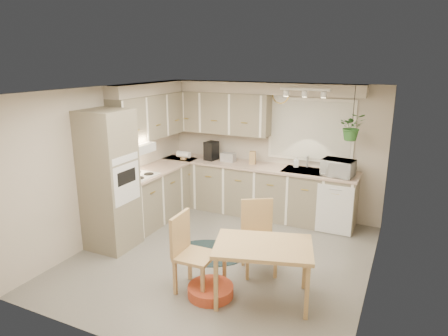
{
  "coord_description": "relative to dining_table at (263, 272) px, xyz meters",
  "views": [
    {
      "loc": [
        2.28,
        -4.75,
        2.79
      ],
      "look_at": [
        -0.23,
        0.55,
        1.19
      ],
      "focal_mm": 32.0,
      "sensor_mm": 36.0,
      "label": 1
    }
  ],
  "objects": [
    {
      "name": "soap_bottle",
      "position": [
        -0.37,
        2.68,
        0.63
      ],
      "size": [
        0.13,
        0.21,
        0.09
      ],
      "primitive_type": "imported",
      "rotation": [
        0.0,
        0.0,
        0.26
      ],
      "color": "silver",
      "rests_on": "counter_back"
    },
    {
      "name": "wall_back",
      "position": [
        -0.88,
        2.83,
        0.85
      ],
      "size": [
        4.0,
        0.04,
        2.4
      ],
      "primitive_type": "cube",
      "color": "#B7AA97",
      "rests_on": "floor"
    },
    {
      "name": "base_cab_back",
      "position": [
        -1.08,
        2.53,
        0.1
      ],
      "size": [
        3.6,
        0.6,
        0.9
      ],
      "primitive_type": "cube",
      "color": "gray",
      "rests_on": "floor"
    },
    {
      "name": "wall_right",
      "position": [
        1.12,
        0.73,
        0.85
      ],
      "size": [
        0.04,
        4.2,
        2.4
      ],
      "primitive_type": "cube",
      "color": "#B7AA97",
      "rests_on": "floor"
    },
    {
      "name": "counter_left",
      "position": [
        -2.57,
        1.61,
        0.57
      ],
      "size": [
        0.64,
        1.89,
        0.04
      ],
      "primitive_type": "cube",
      "color": "#C2A48E",
      "rests_on": "base_cab_left"
    },
    {
      "name": "hanging_plant",
      "position": [
        0.56,
        2.43,
        1.36
      ],
      "size": [
        0.49,
        0.52,
        0.34
      ],
      "primitive_type": "imported",
      "rotation": [
        0.0,
        0.0,
        0.27
      ],
      "color": "#2C6126",
      "rests_on": "ceiling"
    },
    {
      "name": "upper_cab_left",
      "position": [
        -2.71,
        1.73,
        1.47
      ],
      "size": [
        0.35,
        2.0,
        0.75
      ],
      "primitive_type": "cube",
      "color": "gray",
      "rests_on": "wall_left"
    },
    {
      "name": "upper_cab_back",
      "position": [
        -1.88,
        2.66,
        1.47
      ],
      "size": [
        2.0,
        0.35,
        0.75
      ],
      "primitive_type": "cube",
      "color": "gray",
      "rests_on": "wall_back"
    },
    {
      "name": "knife_block",
      "position": [
        -1.15,
        2.58,
        0.7
      ],
      "size": [
        0.12,
        0.12,
        0.23
      ],
      "primitive_type": "cube",
      "rotation": [
        0.0,
        0.0,
        0.19
      ],
      "color": "tan",
      "rests_on": "counter_back"
    },
    {
      "name": "floor",
      "position": [
        -0.88,
        0.73,
        -0.35
      ],
      "size": [
        4.2,
        4.2,
        0.0
      ],
      "primitive_type": "plane",
      "color": "#68655C",
      "rests_on": "ground"
    },
    {
      "name": "sink",
      "position": [
        -0.18,
        2.53,
        0.55
      ],
      "size": [
        0.7,
        0.48,
        0.1
      ],
      "primitive_type": "cube",
      "color": "#ABADB3",
      "rests_on": "counter_back"
    },
    {
      "name": "range_hood",
      "position": [
        -2.58,
        1.03,
        1.05
      ],
      "size": [
        0.4,
        0.6,
        0.14
      ],
      "primitive_type": "cube",
      "color": "silver",
      "rests_on": "upper_cab_left"
    },
    {
      "name": "dishwasher_front",
      "position": [
        0.42,
        2.22,
        0.07
      ],
      "size": [
        0.58,
        0.02,
        0.83
      ],
      "primitive_type": "cube",
      "color": "silver",
      "rests_on": "base_cab_back"
    },
    {
      "name": "pet_bed",
      "position": [
        -0.59,
        -0.21,
        -0.29
      ],
      "size": [
        0.61,
        0.61,
        0.13
      ],
      "primitive_type": "cylinder",
      "rotation": [
        0.0,
        0.0,
        0.09
      ],
      "color": "#C23D26",
      "rests_on": "floor"
    },
    {
      "name": "oven_stack",
      "position": [
        -2.56,
        0.36,
        0.7
      ],
      "size": [
        0.65,
        0.65,
        2.1
      ],
      "primitive_type": "cube",
      "color": "gray",
      "rests_on": "floor"
    },
    {
      "name": "coffee_maker",
      "position": [
        -1.97,
        2.53,
        0.76
      ],
      "size": [
        0.24,
        0.27,
        0.35
      ],
      "primitive_type": "cube",
      "rotation": [
        0.0,
        0.0,
        -0.18
      ],
      "color": "black",
      "rests_on": "counter_back"
    },
    {
      "name": "track_light_bar",
      "position": [
        -0.18,
        2.28,
        1.98
      ],
      "size": [
        0.8,
        0.04,
        0.04
      ],
      "primitive_type": "cube",
      "color": "silver",
      "rests_on": "ceiling"
    },
    {
      "name": "dining_table",
      "position": [
        0.0,
        0.0,
        0.0
      ],
      "size": [
        1.3,
        1.04,
        0.71
      ],
      "primitive_type": "cube",
      "rotation": [
        0.0,
        0.0,
        0.29
      ],
      "color": "tan",
      "rests_on": "floor"
    },
    {
      "name": "ceiling",
      "position": [
        -0.88,
        0.73,
        2.05
      ],
      "size": [
        4.2,
        4.2,
        0.0
      ],
      "primitive_type": "plane",
      "color": "white",
      "rests_on": "wall_back"
    },
    {
      "name": "toaster",
      "position": [
        -1.63,
        2.55,
        0.67
      ],
      "size": [
        0.27,
        0.16,
        0.16
      ],
      "primitive_type": "cube",
      "rotation": [
        0.0,
        0.0,
        -0.04
      ],
      "color": "#ABADB3",
      "rests_on": "counter_back"
    },
    {
      "name": "wall_left",
      "position": [
        -2.88,
        0.73,
        0.85
      ],
      "size": [
        0.04,
        4.2,
        2.4
      ],
      "primitive_type": "cube",
      "color": "#B7AA97",
      "rests_on": "floor"
    },
    {
      "name": "braided_rug",
      "position": [
        -1.12,
        0.77,
        -0.35
      ],
      "size": [
        1.36,
        1.18,
        0.01
      ],
      "primitive_type": "ellipsoid",
      "rotation": [
        0.0,
        0.0,
        0.32
      ],
      "color": "black",
      "rests_on": "floor"
    },
    {
      "name": "soffit_left",
      "position": [
        -2.73,
        1.73,
        1.95
      ],
      "size": [
        0.3,
        2.0,
        0.2
      ],
      "primitive_type": "cube",
      "color": "#B7AA97",
      "rests_on": "wall_left"
    },
    {
      "name": "wall_front",
      "position": [
        -0.88,
        -1.37,
        0.85
      ],
      "size": [
        4.0,
        0.04,
        2.4
      ],
      "primitive_type": "cube",
      "color": "#B7AA97",
      "rests_on": "floor"
    },
    {
      "name": "window_frame",
      "position": [
        -0.18,
        2.81,
        1.25
      ],
      "size": [
        1.5,
        0.02,
        1.1
      ],
      "primitive_type": "cube",
      "color": "silver",
      "rests_on": "wall_back"
    },
    {
      "name": "chair_left",
      "position": [
        -0.81,
        -0.17,
        0.14
      ],
      "size": [
        0.47,
        0.47,
        0.98
      ],
      "primitive_type": "cube",
      "rotation": [
        0.0,
        0.0,
        -1.54
      ],
      "color": "tan",
      "rests_on": "floor"
    },
    {
      "name": "wall_oven_face",
      "position": [
        -2.24,
        0.36,
        0.7
      ],
      "size": [
        0.02,
        0.56,
        0.58
      ],
      "primitive_type": "cube",
      "color": "silver",
      "rests_on": "oven_stack"
    },
    {
      "name": "window_blinds",
      "position": [
        -0.18,
        2.8,
        1.25
      ],
      "size": [
        1.4,
        0.02,
        1.0
      ],
      "primitive_type": "cube",
      "color": "silver",
      "rests_on": "wall_back"
    },
    {
      "name": "wall_clock",
      "position": [
        -0.73,
        2.8,
        1.83
      ],
      "size": [
        0.3,
        0.03,
        0.3
      ],
      "primitive_type": "cylinder",
      "rotation": [
        1.57,
        0.0,
        0.0
      ],
      "color": "gold",
      "rests_on": "wall_back"
    },
    {
      "name": "base_cab_left",
      "position": [
        -2.58,
        1.61,
        0.1
      ],
      "size": [
        0.6,
        1.85,
        0.9
      ],
      "primitive_type": "cube",
      "color": "gray",
      "rests_on": "floor"
    },
    {
      "name": "soffit_back",
      "position": [
        -1.08,
        2.68,
        1.95
      ],
      "size": [
        3.6,
        0.3,
        0.2
      ],
      "primitive_type": "cube",
      "color": "#B7AA97",
      "rests_on": "wall_back"
    },
    {
      "name": "chair_back",
      "position": [
        -0.26,
        0.59,
        0.13
      ],
      "size": [
        0.62,
        0.62,
        0.97
      ],
      "primitive_type": "cube",
      "rotation": [
        0.0,
        0.0,
        3.69
      ],
      "color": "tan",
      "rests_on": "floor"
    },
    {
      "name": "counter_back",
      "position": [
        -1.08,
        2.52,
        0.57
      ],
      "size": [
        3.64,
        0.64,
        0.04
      ],
      "primitive_type": "cube",
      "color": "#C2A48E",
      "rests_on": "base_cab_back"
    },
    {
      "name": "microwave",
      "position": [
        0.4,
        2.43,
        0.76
      ],
      "size": [
        0.54,
        0.35,
        0.34
      ],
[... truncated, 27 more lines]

